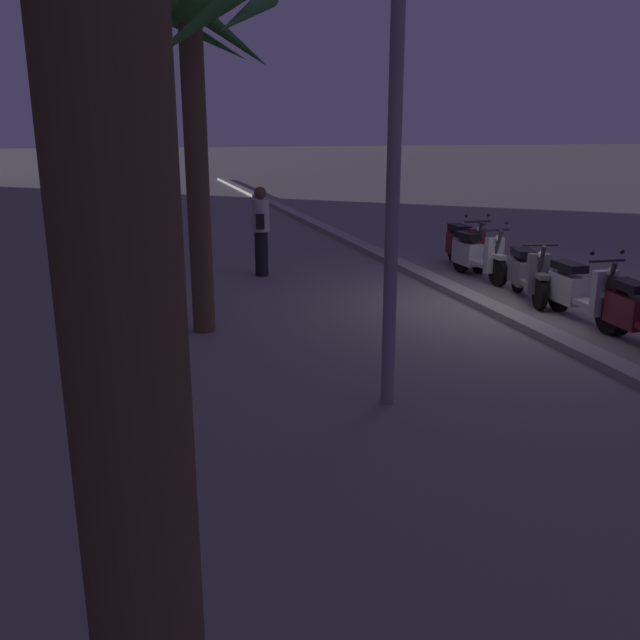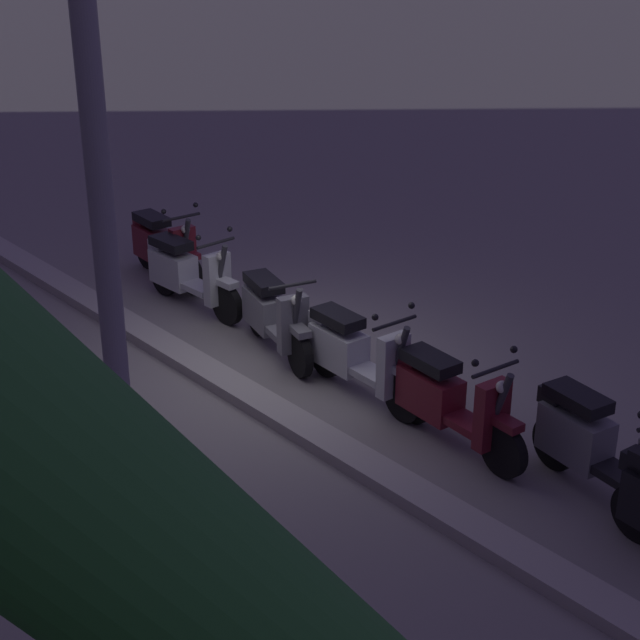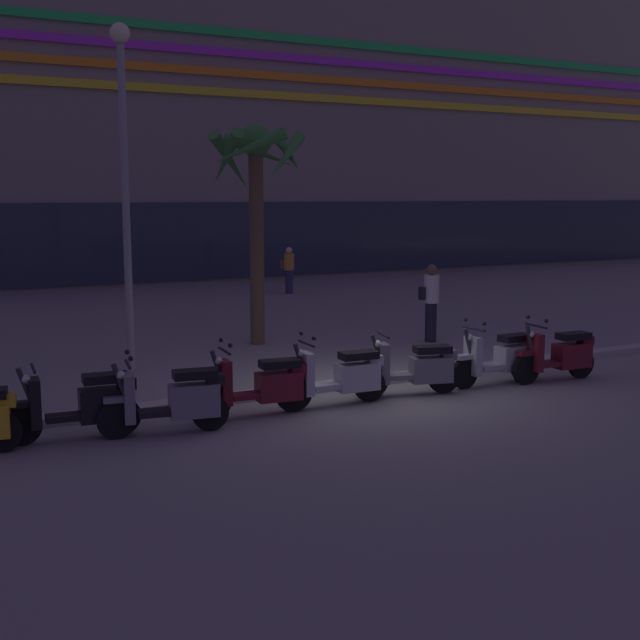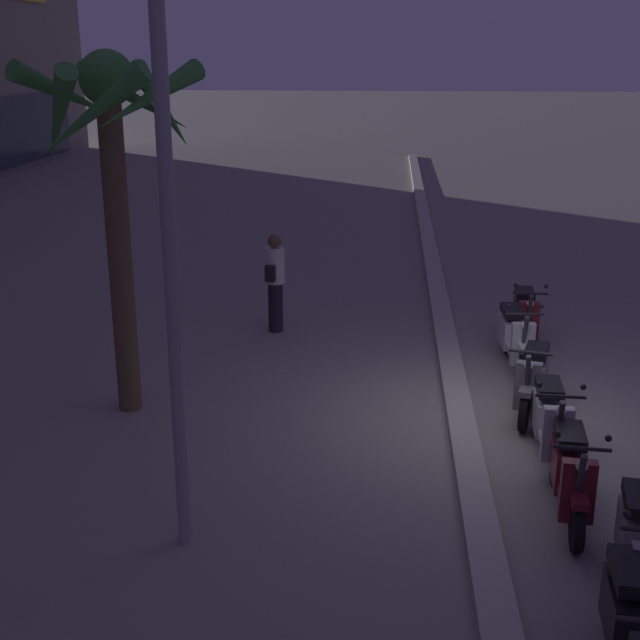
{
  "view_description": "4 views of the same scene",
  "coord_description": "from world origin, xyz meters",
  "views": [
    {
      "loc": [
        -9.57,
        5.96,
        2.82
      ],
      "look_at": [
        -3.11,
        4.09,
        0.94
      ],
      "focal_mm": 38.46,
      "sensor_mm": 36.0,
      "label": 1
    },
    {
      "loc": [
        -7.78,
        5.77,
        4.91
      ],
      "look_at": [
        -1.04,
        -0.04,
        1.03
      ],
      "focal_mm": 54.8,
      "sensor_mm": 36.0,
      "label": 2
    },
    {
      "loc": [
        -7.15,
        -11.6,
        3.27
      ],
      "look_at": [
        -0.74,
        0.53,
        1.18
      ],
      "focal_mm": 46.26,
      "sensor_mm": 36.0,
      "label": 3
    },
    {
      "loc": [
        -10.58,
        1.4,
        4.73
      ],
      "look_at": [
        -0.1,
        2.27,
        1.39
      ],
      "focal_mm": 47.53,
      "sensor_mm": 36.0,
      "label": 4
    }
  ],
  "objects": [
    {
      "name": "palm_tree_near_sign",
      "position": [
        0.04,
        4.91,
        3.64
      ],
      "size": [
        2.39,
        2.45,
        4.77
      ],
      "color": "brown",
      "rests_on": "ground"
    },
    {
      "name": "pedestrian_by_palm_tree",
      "position": [
        3.56,
        3.36,
        0.93
      ],
      "size": [
        0.46,
        0.34,
        1.74
      ],
      "color": "black",
      "rests_on": "ground"
    },
    {
      "name": "curb_strip",
      "position": [
        0.0,
        0.38,
        0.06
      ],
      "size": [
        60.0,
        0.36,
        0.12
      ],
      "primitive_type": "cube",
      "color": "#ADA89E",
      "rests_on": "ground"
    },
    {
      "name": "scooter_silver_lead_nearest",
      "position": [
        2.25,
        -0.61,
        0.45
      ],
      "size": [
        1.87,
        0.56,
        1.17
      ],
      "color": "black",
      "rests_on": "ground"
    },
    {
      "name": "ground_plane",
      "position": [
        0.0,
        0.0,
        0.0
      ],
      "size": [
        200.0,
        200.0,
        0.0
      ],
      "primitive_type": "plane",
      "color": "gray"
    },
    {
      "name": "scooter_maroon_mid_centre",
      "position": [
        3.32,
        -0.93,
        0.45
      ],
      "size": [
        1.75,
        0.56,
        1.17
      ],
      "color": "black",
      "rests_on": "ground"
    },
    {
      "name": "scooter_grey_tail_end",
      "position": [
        0.45,
        -0.62,
        0.44
      ],
      "size": [
        1.71,
        0.74,
        1.04
      ],
      "color": "black",
      "rests_on": "ground"
    },
    {
      "name": "street_lamp",
      "position": [
        -3.22,
        3.38,
        3.85
      ],
      "size": [
        0.36,
        0.36,
        6.26
      ],
      "color": "#939399",
      "rests_on": "ground"
    },
    {
      "name": "scooter_silver_mid_rear",
      "position": [
        -0.96,
        -0.61,
        0.45
      ],
      "size": [
        1.8,
        0.56,
        1.17
      ],
      "color": "black",
      "rests_on": "ground"
    }
  ]
}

